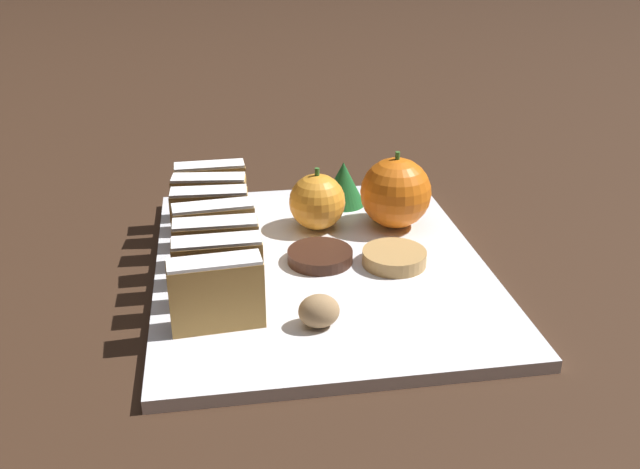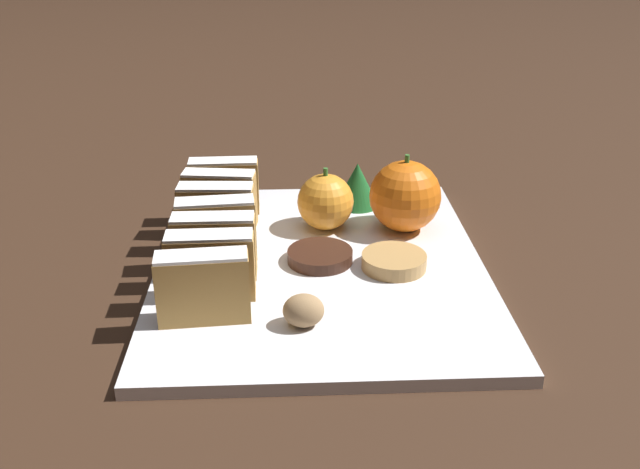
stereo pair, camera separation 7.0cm
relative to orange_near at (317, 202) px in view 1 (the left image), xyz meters
name	(u,v)px [view 1 (the left image)]	position (x,y,z in m)	size (l,w,h in m)	color
ground_plane	(320,272)	(-0.01, -0.08, -0.04)	(6.00, 6.00, 0.00)	#382316
serving_platter	(320,267)	(-0.01, -0.08, -0.04)	(0.33, 0.40, 0.01)	white
stollen_slice_front	(216,294)	(-0.11, -0.19, 0.00)	(0.08, 0.03, 0.06)	#B28442
stollen_slice_second	(218,271)	(-0.11, -0.15, 0.00)	(0.08, 0.03, 0.06)	#B28442
stollen_slice_third	(217,252)	(-0.11, -0.11, 0.00)	(0.08, 0.03, 0.06)	#B28442
stollen_slice_fourth	(214,234)	(-0.11, -0.07, 0.00)	(0.08, 0.03, 0.06)	#B28442
stollen_slice_fifth	(210,218)	(-0.12, -0.03, 0.00)	(0.08, 0.03, 0.06)	#B28442
stollen_slice_sixth	(210,204)	(-0.12, 0.01, 0.00)	(0.08, 0.03, 0.06)	#B28442
stollen_slice_back	(211,190)	(-0.11, 0.05, 0.00)	(0.08, 0.03, 0.06)	#B28442
orange_near	(317,202)	(0.00, 0.00, 0.00)	(0.06, 0.06, 0.07)	orange
orange_far	(396,193)	(0.09, -0.01, 0.01)	(0.08, 0.08, 0.09)	orange
walnut	(319,311)	(-0.03, -0.20, -0.02)	(0.04, 0.03, 0.03)	#9E7A51
chocolate_cookie	(323,256)	(-0.01, -0.08, -0.02)	(0.07, 0.07, 0.01)	#381E14
gingerbread_cookie	(394,257)	(0.06, -0.10, -0.02)	(0.06, 0.06, 0.01)	tan
evergreen_sprig	(343,183)	(0.04, 0.06, 0.00)	(0.05, 0.05, 0.05)	#195623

